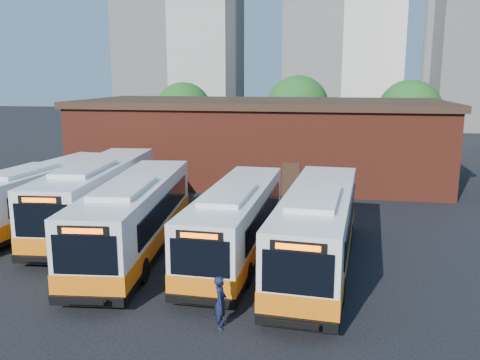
% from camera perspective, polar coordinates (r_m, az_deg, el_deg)
% --- Properties ---
extents(ground, '(220.00, 220.00, 0.00)m').
position_cam_1_polar(ground, '(22.88, -4.94, -9.60)').
color(ground, black).
extents(bus_farwest, '(3.64, 12.75, 3.43)m').
position_cam_1_polar(bus_farwest, '(30.76, -21.35, -1.79)').
color(bus_farwest, silver).
rests_on(bus_farwest, ground).
extents(bus_west, '(4.02, 13.83, 3.72)m').
position_cam_1_polar(bus_west, '(29.11, -15.68, -1.88)').
color(bus_west, silver).
rests_on(bus_west, ground).
extents(bus_midwest, '(4.09, 13.44, 3.61)m').
position_cam_1_polar(bus_midwest, '(24.46, -11.65, -4.34)').
color(bus_midwest, silver).
rests_on(bus_midwest, ground).
extents(bus_mideast, '(2.91, 12.49, 3.38)m').
position_cam_1_polar(bus_mideast, '(23.55, -0.44, -4.98)').
color(bus_mideast, silver).
rests_on(bus_mideast, ground).
extents(bus_east, '(3.62, 13.34, 3.59)m').
position_cam_1_polar(bus_east, '(22.43, 8.71, -5.71)').
color(bus_east, silver).
rests_on(bus_east, ground).
extents(transit_worker, '(0.50, 0.70, 1.81)m').
position_cam_1_polar(transit_worker, '(17.29, -2.19, -13.57)').
color(transit_worker, black).
rests_on(transit_worker, ground).
extents(depot_building, '(28.60, 12.60, 6.40)m').
position_cam_1_polar(depot_building, '(41.26, 2.31, 4.62)').
color(depot_building, maroon).
rests_on(depot_building, ground).
extents(tree_west, '(6.00, 6.00, 7.65)m').
position_cam_1_polar(tree_west, '(54.98, -6.35, 7.75)').
color(tree_west, '#382314').
rests_on(tree_west, ground).
extents(tree_mid, '(6.56, 6.56, 8.36)m').
position_cam_1_polar(tree_mid, '(54.77, 6.50, 8.19)').
color(tree_mid, '#382314').
rests_on(tree_mid, ground).
extents(tree_east, '(6.24, 6.24, 7.96)m').
position_cam_1_polar(tree_east, '(52.18, 18.50, 7.23)').
color(tree_east, '#382314').
rests_on(tree_east, ground).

